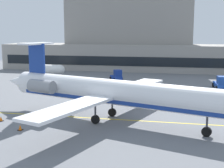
{
  "coord_description": "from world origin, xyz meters",
  "views": [
    {
      "loc": [
        8.9,
        -32.69,
        9.68
      ],
      "look_at": [
        0.66,
        6.23,
        3.0
      ],
      "focal_mm": 52.48,
      "sensor_mm": 36.0,
      "label": 1
    }
  ],
  "objects_px": {
    "regional_jet": "(110,92)",
    "fuel_tank": "(47,69)",
    "baggage_tug": "(221,83)",
    "pushback_tractor": "(117,76)"
  },
  "relations": [
    {
      "from": "regional_jet",
      "to": "pushback_tractor",
      "type": "relative_size",
      "value": 8.81
    },
    {
      "from": "baggage_tug",
      "to": "pushback_tractor",
      "type": "relative_size",
      "value": 1.26
    },
    {
      "from": "regional_jet",
      "to": "baggage_tug",
      "type": "bearing_deg",
      "value": 58.28
    },
    {
      "from": "baggage_tug",
      "to": "pushback_tractor",
      "type": "height_order",
      "value": "pushback_tractor"
    },
    {
      "from": "baggage_tug",
      "to": "pushback_tractor",
      "type": "xyz_separation_m",
      "value": [
        -18.2,
        4.57,
        -0.02
      ]
    },
    {
      "from": "regional_jet",
      "to": "fuel_tank",
      "type": "xyz_separation_m",
      "value": [
        -20.35,
        30.98,
        -1.81
      ]
    },
    {
      "from": "fuel_tank",
      "to": "baggage_tug",
      "type": "bearing_deg",
      "value": -14.67
    },
    {
      "from": "fuel_tank",
      "to": "regional_jet",
      "type": "bearing_deg",
      "value": -56.71
    },
    {
      "from": "regional_jet",
      "to": "baggage_tug",
      "type": "xyz_separation_m",
      "value": [
        13.65,
        22.08,
        -2.14
      ]
    },
    {
      "from": "pushback_tractor",
      "to": "regional_jet",
      "type": "bearing_deg",
      "value": -80.3
    }
  ]
}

